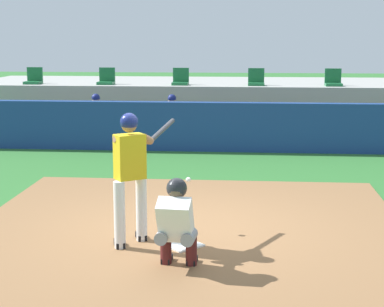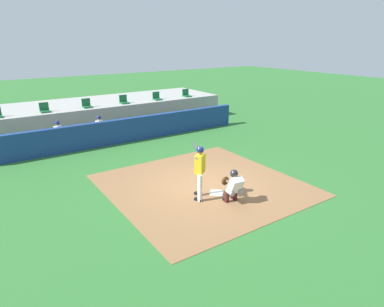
{
  "view_description": "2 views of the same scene",
  "coord_description": "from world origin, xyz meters",
  "px_view_note": "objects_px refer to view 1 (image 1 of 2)",
  "views": [
    {
      "loc": [
        0.84,
        -9.02,
        2.8
      ],
      "look_at": [
        0.0,
        0.7,
        1.0
      ],
      "focal_mm": 59.98,
      "sensor_mm": 36.0,
      "label": 1
    },
    {
      "loc": [
        -6.41,
        -8.8,
        4.95
      ],
      "look_at": [
        0.0,
        0.7,
        1.0
      ],
      "focal_mm": 31.16,
      "sensor_mm": 36.0,
      "label": 2
    }
  ],
  "objects_px": {
    "batter_at_plate": "(131,170)",
    "dugout_player_1": "(171,119)",
    "stadium_seat_3": "(256,81)",
    "stadium_seat_4": "(333,81)",
    "catcher_crouched": "(176,220)",
    "stadium_seat_1": "(106,80)",
    "stadium_seat_2": "(181,80)",
    "stadium_seat_0": "(34,79)",
    "dugout_player_0": "(95,118)",
    "home_plate": "(182,245)"
  },
  "relations": [
    {
      "from": "dugout_player_1",
      "to": "stadium_seat_4",
      "type": "bearing_deg",
      "value": 25.01
    },
    {
      "from": "batter_at_plate",
      "to": "stadium_seat_1",
      "type": "xyz_separation_m",
      "value": [
        -2.56,
        10.14,
        0.5
      ]
    },
    {
      "from": "stadium_seat_0",
      "to": "stadium_seat_3",
      "type": "xyz_separation_m",
      "value": [
        6.5,
        0.0,
        0.0
      ]
    },
    {
      "from": "stadium_seat_2",
      "to": "catcher_crouched",
      "type": "bearing_deg",
      "value": -84.31
    },
    {
      "from": "home_plate",
      "to": "batter_at_plate",
      "type": "relative_size",
      "value": 0.24
    },
    {
      "from": "home_plate",
      "to": "stadium_seat_2",
      "type": "height_order",
      "value": "stadium_seat_2"
    },
    {
      "from": "dugout_player_1",
      "to": "stadium_seat_2",
      "type": "height_order",
      "value": "stadium_seat_2"
    },
    {
      "from": "catcher_crouched",
      "to": "dugout_player_1",
      "type": "relative_size",
      "value": 1.46
    },
    {
      "from": "catcher_crouched",
      "to": "stadium_seat_1",
      "type": "height_order",
      "value": "stadium_seat_1"
    },
    {
      "from": "batter_at_plate",
      "to": "stadium_seat_4",
      "type": "xyz_separation_m",
      "value": [
        3.94,
        10.14,
        0.5
      ]
    },
    {
      "from": "dugout_player_0",
      "to": "stadium_seat_2",
      "type": "xyz_separation_m",
      "value": [
        2.04,
        2.03,
        0.86
      ]
    },
    {
      "from": "batter_at_plate",
      "to": "stadium_seat_3",
      "type": "height_order",
      "value": "stadium_seat_3"
    },
    {
      "from": "stadium_seat_3",
      "to": "stadium_seat_0",
      "type": "bearing_deg",
      "value": 180.0
    },
    {
      "from": "home_plate",
      "to": "dugout_player_1",
      "type": "xyz_separation_m",
      "value": [
        -1.11,
        8.14,
        0.65
      ]
    },
    {
      "from": "dugout_player_1",
      "to": "stadium_seat_0",
      "type": "bearing_deg",
      "value": 154.71
    },
    {
      "from": "catcher_crouched",
      "to": "stadium_seat_0",
      "type": "relative_size",
      "value": 3.95
    },
    {
      "from": "dugout_player_1",
      "to": "stadium_seat_0",
      "type": "relative_size",
      "value": 2.71
    },
    {
      "from": "home_plate",
      "to": "batter_at_plate",
      "type": "height_order",
      "value": "batter_at_plate"
    },
    {
      "from": "stadium_seat_0",
      "to": "stadium_seat_4",
      "type": "bearing_deg",
      "value": 0.0
    },
    {
      "from": "stadium_seat_2",
      "to": "stadium_seat_3",
      "type": "xyz_separation_m",
      "value": [
        2.17,
        0.0,
        0.0
      ]
    },
    {
      "from": "stadium_seat_1",
      "to": "stadium_seat_4",
      "type": "distance_m",
      "value": 6.5
    },
    {
      "from": "stadium_seat_1",
      "to": "stadium_seat_3",
      "type": "relative_size",
      "value": 1.0
    },
    {
      "from": "stadium_seat_0",
      "to": "stadium_seat_4",
      "type": "height_order",
      "value": "same"
    },
    {
      "from": "dugout_player_1",
      "to": "stadium_seat_3",
      "type": "bearing_deg",
      "value": 42.84
    },
    {
      "from": "home_plate",
      "to": "stadium_seat_4",
      "type": "bearing_deg",
      "value": 72.29
    },
    {
      "from": "stadium_seat_1",
      "to": "stadium_seat_3",
      "type": "xyz_separation_m",
      "value": [
        4.33,
        0.0,
        0.0
      ]
    },
    {
      "from": "catcher_crouched",
      "to": "stadium_seat_2",
      "type": "distance_m",
      "value": 11.07
    },
    {
      "from": "home_plate",
      "to": "stadium_seat_0",
      "type": "bearing_deg",
      "value": 118.02
    },
    {
      "from": "stadium_seat_0",
      "to": "batter_at_plate",
      "type": "bearing_deg",
      "value": -64.99
    },
    {
      "from": "catcher_crouched",
      "to": "stadium_seat_4",
      "type": "height_order",
      "value": "stadium_seat_4"
    },
    {
      "from": "catcher_crouched",
      "to": "stadium_seat_4",
      "type": "xyz_separation_m",
      "value": [
        3.24,
        10.98,
        0.93
      ]
    },
    {
      "from": "batter_at_plate",
      "to": "catcher_crouched",
      "type": "distance_m",
      "value": 1.17
    },
    {
      "from": "home_plate",
      "to": "stadium_seat_4",
      "type": "xyz_separation_m",
      "value": [
        3.25,
        10.18,
        1.51
      ]
    },
    {
      "from": "catcher_crouched",
      "to": "stadium_seat_4",
      "type": "bearing_deg",
      "value": 73.55
    },
    {
      "from": "dugout_player_0",
      "to": "stadium_seat_3",
      "type": "xyz_separation_m",
      "value": [
        4.2,
        2.03,
        0.86
      ]
    },
    {
      "from": "batter_at_plate",
      "to": "catcher_crouched",
      "type": "relative_size",
      "value": 0.95
    },
    {
      "from": "dugout_player_1",
      "to": "batter_at_plate",
      "type": "bearing_deg",
      "value": -87.01
    },
    {
      "from": "dugout_player_0",
      "to": "stadium_seat_0",
      "type": "height_order",
      "value": "stadium_seat_0"
    },
    {
      "from": "catcher_crouched",
      "to": "stadium_seat_1",
      "type": "relative_size",
      "value": 3.95
    },
    {
      "from": "batter_at_plate",
      "to": "dugout_player_1",
      "type": "relative_size",
      "value": 1.39
    },
    {
      "from": "stadium_seat_1",
      "to": "home_plate",
      "type": "bearing_deg",
      "value": -72.29
    },
    {
      "from": "stadium_seat_0",
      "to": "stadium_seat_3",
      "type": "bearing_deg",
      "value": 0.0
    },
    {
      "from": "home_plate",
      "to": "stadium_seat_0",
      "type": "xyz_separation_m",
      "value": [
        -5.42,
        10.18,
        1.51
      ]
    },
    {
      "from": "home_plate",
      "to": "dugout_player_1",
      "type": "height_order",
      "value": "dugout_player_1"
    },
    {
      "from": "dugout_player_1",
      "to": "stadium_seat_2",
      "type": "relative_size",
      "value": 2.71
    },
    {
      "from": "stadium_seat_0",
      "to": "catcher_crouched",
      "type": "bearing_deg",
      "value": -63.69
    },
    {
      "from": "catcher_crouched",
      "to": "stadium_seat_3",
      "type": "distance_m",
      "value": 11.07
    },
    {
      "from": "stadium_seat_4",
      "to": "catcher_crouched",
      "type": "bearing_deg",
      "value": -106.45
    },
    {
      "from": "dugout_player_0",
      "to": "stadium_seat_2",
      "type": "bearing_deg",
      "value": 44.96
    },
    {
      "from": "stadium_seat_3",
      "to": "stadium_seat_4",
      "type": "relative_size",
      "value": 1.0
    }
  ]
}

